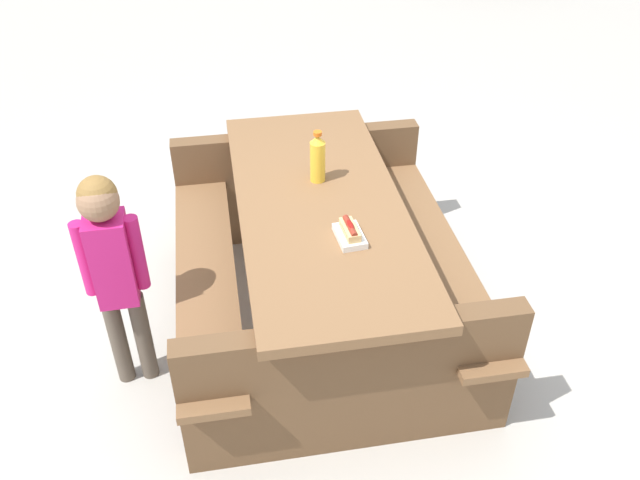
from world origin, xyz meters
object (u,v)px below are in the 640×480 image
at_px(hotdog_tray, 350,233).
at_px(child_in_coat, 112,260).
at_px(soda_bottle, 318,158).
at_px(picnic_table, 320,253).

distance_m(hotdog_tray, child_in_coat, 1.01).
bearing_deg(child_in_coat, soda_bottle, 128.24).
distance_m(picnic_table, hotdog_tray, 0.46).
xyz_separation_m(picnic_table, hotdog_tray, (0.28, 0.15, 0.34)).
bearing_deg(picnic_table, child_in_coat, -61.53).
relative_size(soda_bottle, child_in_coat, 0.24).
relative_size(hotdog_tray, child_in_coat, 0.19).
bearing_deg(soda_bottle, picnic_table, 7.98).
distance_m(picnic_table, soda_bottle, 0.47).
distance_m(soda_bottle, hotdog_tray, 0.51).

